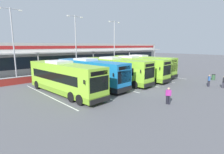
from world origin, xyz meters
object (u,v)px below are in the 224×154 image
coach_bus_leftmost (64,78)px  lamp_post_centre (76,41)px  coach_bus_centre (115,71)px  pedestrian_in_dark_coat (224,82)px  pedestrian_near_bin (168,95)px  lamp_post_west (13,40)px  pedestrian_child (209,80)px  coach_bus_left_centre (90,73)px  coach_bus_right_centre (133,68)px  coach_bus_rightmost (143,66)px  lamp_post_east (114,42)px  litter_bin (213,77)px

coach_bus_leftmost → lamp_post_centre: lamp_post_centre is taller
coach_bus_centre → pedestrian_in_dark_coat: (7.73, -12.48, -0.91)m
pedestrian_near_bin → lamp_post_west: (-7.21, 22.01, 5.42)m
coach_bus_centre → lamp_post_centre: size_ratio=1.12×
lamp_post_west → lamp_post_centre: size_ratio=1.00×
pedestrian_near_bin → coach_bus_centre: bearing=72.5°
pedestrian_child → lamp_post_west: (-17.86, 22.07, 5.42)m
coach_bus_left_centre → coach_bus_right_centre: (8.36, -0.51, 0.00)m
coach_bus_centre → coach_bus_rightmost: size_ratio=1.00×
lamp_post_east → pedestrian_child: bearing=-98.5°
coach_bus_left_centre → coach_bus_centre: 4.31m
coach_bus_rightmost → litter_bin: coach_bus_rightmost is taller
coach_bus_right_centre → coach_bus_left_centre: bearing=176.5°
coach_bus_left_centre → lamp_post_west: bearing=120.1°
pedestrian_in_dark_coat → pedestrian_child: same height
coach_bus_centre → lamp_post_west: size_ratio=1.12×
pedestrian_child → lamp_post_east: (3.28, 21.86, 5.42)m
lamp_post_west → lamp_post_centre: (10.51, -0.72, 0.00)m
coach_bus_left_centre → pedestrian_child: size_ratio=7.57×
lamp_post_west → litter_bin: 32.00m
coach_bus_centre → pedestrian_in_dark_coat: size_ratio=7.57×
pedestrian_near_bin → coach_bus_right_centre: bearing=54.9°
coach_bus_right_centre → lamp_post_centre: bearing=111.3°
coach_bus_left_centre → litter_bin: 19.95m
coach_bus_leftmost → lamp_post_east: (19.27, 11.68, 4.50)m
pedestrian_child → coach_bus_left_centre: bearing=135.9°
coach_bus_centre → lamp_post_west: lamp_post_west is taller
coach_bus_centre → lamp_post_east: (10.53, 11.03, 4.50)m
lamp_post_centre → coach_bus_leftmost: bearing=-127.7°
coach_bus_centre → lamp_post_centre: bearing=90.5°
coach_bus_left_centre → pedestrian_near_bin: 11.20m
coach_bus_rightmost → pedestrian_child: 11.74m
lamp_post_east → pedestrian_near_bin: bearing=-122.6°
coach_bus_rightmost → lamp_post_east: bearing=76.4°
coach_bus_leftmost → pedestrian_near_bin: 11.48m
lamp_post_centre → litter_bin: (12.98, -20.21, -5.82)m
lamp_post_east → coach_bus_right_centre: bearing=-120.0°
coach_bus_right_centre → pedestrian_near_bin: coach_bus_right_centre is taller
lamp_post_east → lamp_post_west: bearing=179.4°
lamp_post_centre → lamp_post_east: bearing=2.8°
coach_bus_leftmost → pedestrian_in_dark_coat: (16.47, -11.84, -0.91)m
pedestrian_in_dark_coat → litter_bin: size_ratio=1.74×
coach_bus_left_centre → pedestrian_near_bin: coach_bus_left_centre is taller
coach_bus_left_centre → lamp_post_east: lamp_post_east is taller
coach_bus_right_centre → pedestrian_child: 11.18m
coach_bus_left_centre → lamp_post_west: (-6.31, 10.89, 4.50)m
coach_bus_leftmost → lamp_post_centre: bearing=52.3°
coach_bus_centre → lamp_post_west: bearing=133.3°
coach_bus_rightmost → lamp_post_centre: 13.44m
pedestrian_in_dark_coat → lamp_post_west: 30.47m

